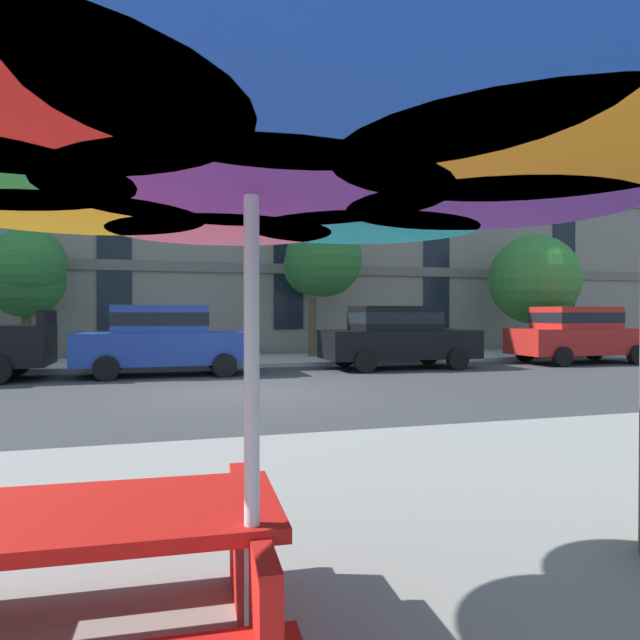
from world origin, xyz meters
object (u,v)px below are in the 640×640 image
(sedan_blue, at_px, (164,338))
(street_tree_left, at_px, (26,270))
(sedan_black, at_px, (397,335))
(street_tree_middle, at_px, (320,261))
(picnic_table, at_px, (59,579))
(street_tree_right, at_px, (538,281))
(patio_umbrella, at_px, (251,132))
(sedan_red, at_px, (578,333))

(sedan_blue, bearing_deg, street_tree_left, 137.28)
(sedan_black, distance_m, street_tree_left, 11.06)
(street_tree_middle, distance_m, picnic_table, 17.21)
(picnic_table, bearing_deg, sedan_blue, 87.32)
(street_tree_right, bearing_deg, picnic_table, -132.47)
(patio_umbrella, bearing_deg, picnic_table, 153.18)
(sedan_red, bearing_deg, street_tree_right, 77.09)
(sedan_red, height_order, street_tree_left, street_tree_left)
(sedan_black, height_order, patio_umbrella, patio_umbrella)
(sedan_black, distance_m, street_tree_middle, 4.53)
(sedan_blue, relative_size, patio_umbrella, 1.34)
(street_tree_right, bearing_deg, street_tree_left, 177.40)
(street_tree_left, xyz_separation_m, patio_umbrella, (4.03, -16.27, -0.58))
(sedan_black, xyz_separation_m, patio_umbrella, (-6.27, -12.70, 1.32))
(sedan_black, xyz_separation_m, picnic_table, (-7.00, -12.33, -0.46))
(street_tree_left, bearing_deg, street_tree_right, -2.60)
(patio_umbrella, bearing_deg, street_tree_right, 49.78)
(sedan_blue, relative_size, sedan_red, 1.00)
(street_tree_right, xyz_separation_m, patio_umbrella, (-13.10, -15.49, -0.48))
(sedan_blue, distance_m, sedan_black, 6.42)
(picnic_table, bearing_deg, sedan_red, 43.04)
(sedan_red, height_order, street_tree_middle, street_tree_middle)
(street_tree_middle, bearing_deg, sedan_black, -71.15)
(street_tree_middle, bearing_deg, sedan_red, -26.07)
(sedan_black, height_order, street_tree_left, street_tree_left)
(street_tree_left, bearing_deg, sedan_black, -19.14)
(street_tree_right, distance_m, picnic_table, 20.62)
(street_tree_right, bearing_deg, sedan_blue, -168.11)
(sedan_blue, bearing_deg, patio_umbrella, -89.29)
(street_tree_right, height_order, patio_umbrella, street_tree_right)
(street_tree_middle, bearing_deg, picnic_table, -109.83)
(sedan_blue, distance_m, street_tree_middle, 6.77)
(sedan_black, xyz_separation_m, sedan_red, (6.20, 0.00, 0.00))
(sedan_black, bearing_deg, sedan_blue, 180.00)
(sedan_black, height_order, street_tree_middle, street_tree_middle)
(sedan_red, distance_m, picnic_table, 18.07)
(sedan_red, xyz_separation_m, street_tree_middle, (-7.44, 3.64, 2.40))
(street_tree_right, height_order, picnic_table, street_tree_right)
(sedan_black, bearing_deg, street_tree_middle, 108.85)
(sedan_blue, bearing_deg, street_tree_right, 11.89)
(street_tree_left, bearing_deg, street_tree_middle, 0.43)
(sedan_red, xyz_separation_m, picnic_table, (-13.20, -12.33, -0.46))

